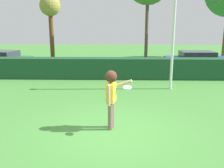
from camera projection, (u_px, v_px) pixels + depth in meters
ground_plane at (113, 131)px, 7.52m from camera, size 60.00×60.00×0.00m
person at (111, 92)px, 7.46m from camera, size 0.82×0.55×1.80m
frisbee at (127, 87)px, 7.01m from camera, size 0.24×0.24×0.07m
lamppost at (174, 22)px, 11.56m from camera, size 0.24×0.24×5.72m
hedge_row at (116, 68)px, 14.48m from camera, size 25.72×0.90×1.18m
parked_car_green at (0, 59)px, 17.51m from camera, size 4.47×2.55×1.25m
parked_car_blue at (197, 60)px, 17.21m from camera, size 4.23×1.87×1.25m
birch_tree at (50, 9)px, 20.20m from camera, size 1.66×1.66×5.29m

